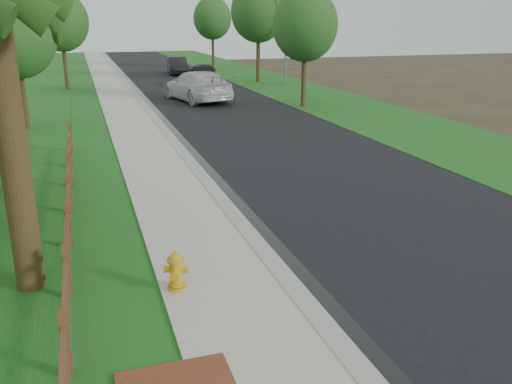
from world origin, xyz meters
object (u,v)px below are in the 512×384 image
object	(u,v)px
ranch_fence	(69,206)
fire_hydrant	(176,271)
dark_car_mid	(203,74)
white_suv	(197,86)
streetlight	(284,24)

from	to	relation	value
ranch_fence	fire_hydrant	distance (m)	4.39
fire_hydrant	dark_car_mid	size ratio (longest dim) A/B	0.15
fire_hydrant	dark_car_mid	world-z (taller)	dark_car_mid
white_suv	streetlight	size ratio (longest dim) A/B	0.79
fire_hydrant	streetlight	distance (m)	33.52
fire_hydrant	streetlight	size ratio (longest dim) A/B	0.10
fire_hydrant	white_suv	bearing A→B (deg)	77.10
streetlight	ranch_fence	bearing A→B (deg)	-120.31
fire_hydrant	streetlight	world-z (taller)	streetlight
dark_car_mid	streetlight	world-z (taller)	streetlight
white_suv	fire_hydrant	bearing A→B (deg)	65.09
ranch_fence	white_suv	xyz separation A→B (m)	(7.42, 20.16, 0.31)
ranch_fence	streetlight	xyz separation A→B (m)	(15.45, 26.43, 3.87)
dark_car_mid	streetlight	xyz separation A→B (m)	(5.95, -1.36, 3.61)
dark_car_mid	streetlight	distance (m)	7.09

